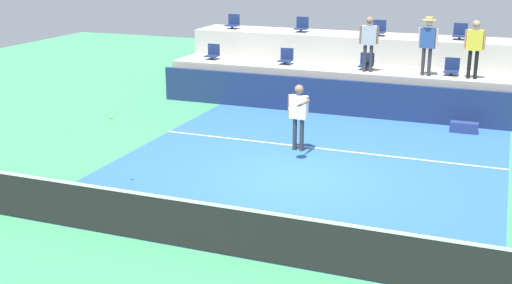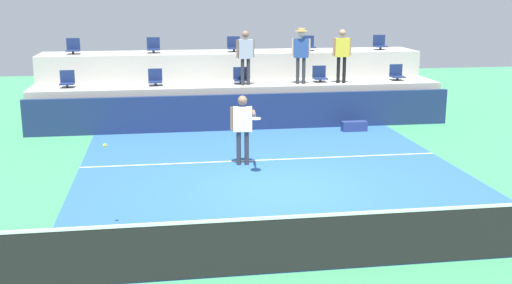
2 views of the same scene
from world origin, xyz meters
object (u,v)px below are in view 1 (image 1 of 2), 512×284
at_px(stadium_chair_upper_left, 302,26).
at_px(stadium_chair_upper_center, 379,29).
at_px(tennis_ball, 111,117).
at_px(equipment_bag, 464,128).
at_px(stadium_chair_lower_left, 286,58).
at_px(spectator_in_white, 475,44).
at_px(stadium_chair_lower_center, 366,63).
at_px(stadium_chair_upper_far_left, 233,23).
at_px(tennis_player, 298,111).
at_px(stadium_chair_upper_right, 460,33).
at_px(spectator_leaning_on_rail, 369,39).
at_px(stadium_chair_lower_right, 452,68).
at_px(stadium_chair_lower_far_left, 213,53).
at_px(spectator_with_hat, 428,40).

xyz_separation_m(stadium_chair_upper_left, stadium_chair_upper_center, (2.74, 0.00, 0.00)).
bearing_deg(tennis_ball, equipment_bag, 46.80).
xyz_separation_m(stadium_chair_lower_left, spectator_in_white, (5.92, -0.38, 0.82)).
bearing_deg(stadium_chair_upper_left, stadium_chair_lower_center, -33.35).
bearing_deg(stadium_chair_upper_center, stadium_chair_upper_far_left, 180.00).
bearing_deg(stadium_chair_lower_center, tennis_player, -96.72).
distance_m(stadium_chair_lower_left, spectator_in_white, 5.99).
relative_size(stadium_chair_upper_right, spectator_leaning_on_rail, 0.31).
bearing_deg(stadium_chair_lower_right, stadium_chair_upper_left, 161.41).
height_order(stadium_chair_lower_far_left, stadium_chair_upper_right, stadium_chair_upper_right).
distance_m(stadium_chair_lower_center, equipment_bag, 3.98).
height_order(stadium_chair_lower_left, stadium_chair_upper_right, stadium_chair_upper_right).
xyz_separation_m(stadium_chair_lower_right, tennis_player, (-3.23, -5.20, -0.42)).
xyz_separation_m(spectator_with_hat, spectator_in_white, (1.33, 0.00, -0.05)).
distance_m(stadium_chair_lower_center, stadium_chair_upper_right, 3.31).
height_order(spectator_in_white, tennis_ball, spectator_in_white).
bearing_deg(spectator_leaning_on_rail, stadium_chair_upper_far_left, 158.30).
height_order(tennis_player, spectator_in_white, spectator_in_white).
distance_m(stadium_chair_lower_far_left, stadium_chair_upper_center, 5.74).
xyz_separation_m(stadium_chair_upper_right, spectator_in_white, (0.58, -2.18, -0.03)).
distance_m(stadium_chair_lower_right, equipment_bag, 2.41).
bearing_deg(tennis_player, stadium_chair_upper_far_left, 124.22).
xyz_separation_m(tennis_player, equipment_bag, (3.84, 3.27, -0.90)).
bearing_deg(stadium_chair_upper_right, stadium_chair_lower_far_left, -167.36).
distance_m(stadium_chair_upper_left, tennis_ball, 10.96).
bearing_deg(stadium_chair_upper_left, stadium_chair_upper_far_left, 180.00).
bearing_deg(stadium_chair_upper_right, spectator_with_hat, -109.14).
distance_m(stadium_chair_upper_center, spectator_with_hat, 2.88).
bearing_deg(spectator_leaning_on_rail, stadium_chair_lower_center, 106.34).
bearing_deg(tennis_player, stadium_chair_upper_right, 65.03).
distance_m(stadium_chair_lower_left, equipment_bag, 6.37).
distance_m(stadium_chair_lower_left, stadium_chair_lower_center, 2.70).
relative_size(stadium_chair_upper_center, spectator_leaning_on_rail, 0.31).
distance_m(stadium_chair_lower_left, tennis_player, 5.62).
relative_size(stadium_chair_upper_far_left, spectator_leaning_on_rail, 0.31).
height_order(stadium_chair_lower_far_left, stadium_chair_lower_left, same).
bearing_deg(spectator_leaning_on_rail, stadium_chair_lower_far_left, 176.00).
height_order(stadium_chair_lower_center, stadium_chair_upper_left, stadium_chair_upper_left).
bearing_deg(stadium_chair_upper_center, spectator_with_hat, -49.23).
height_order(stadium_chair_lower_center, stadium_chair_lower_right, same).
height_order(stadium_chair_lower_left, spectator_in_white, spectator_in_white).
bearing_deg(stadium_chair_lower_center, spectator_leaning_on_rail, -73.66).
bearing_deg(stadium_chair_upper_far_left, stadium_chair_upper_right, 0.00).
bearing_deg(tennis_ball, stadium_chair_upper_left, 85.91).
xyz_separation_m(stadium_chair_lower_right, spectator_with_hat, (-0.73, -0.38, 0.87)).
height_order(stadium_chair_upper_far_left, stadium_chair_upper_left, same).
distance_m(stadium_chair_lower_left, spectator_leaning_on_rail, 2.95).
xyz_separation_m(stadium_chair_upper_left, spectator_with_hat, (4.62, -2.18, 0.02)).
bearing_deg(spectator_in_white, tennis_player, -128.53).
relative_size(stadium_chair_lower_far_left, spectator_in_white, 0.30).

